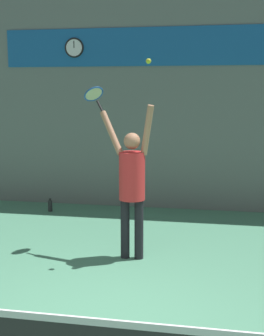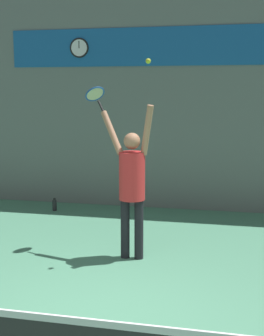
{
  "view_description": "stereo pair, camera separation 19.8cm",
  "coord_description": "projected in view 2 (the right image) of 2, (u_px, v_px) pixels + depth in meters",
  "views": [
    {
      "loc": [
        1.17,
        -4.22,
        2.42
      ],
      "look_at": [
        -0.03,
        2.2,
        1.33
      ],
      "focal_mm": 50.0,
      "sensor_mm": 36.0,
      "label": 1
    },
    {
      "loc": [
        1.37,
        -4.18,
        2.42
      ],
      "look_at": [
        -0.03,
        2.2,
        1.33
      ],
      "focal_mm": 50.0,
      "sensor_mm": 36.0,
      "label": 2
    }
  ],
  "objects": [
    {
      "name": "tennis_player",
      "position": [
        132.0,
        180.0,
        6.66
      ],
      "size": [
        0.88,
        0.5,
        2.23
      ],
      "color": "black",
      "rests_on": "ground_plane"
    },
    {
      "name": "water_bottle",
      "position": [
        55.0,
        205.0,
        9.51
      ],
      "size": [
        0.09,
        0.09,
        0.26
      ],
      "color": "#262628",
      "rests_on": "ground_plane"
    },
    {
      "name": "tennis_ball",
      "position": [
        148.0,
        61.0,
        6.26
      ],
      "size": [
        0.07,
        0.07,
        0.07
      ],
      "color": "#CCDB2D"
    },
    {
      "name": "scoreboard_clock",
      "position": [
        79.0,
        48.0,
        9.55
      ],
      "size": [
        0.4,
        0.04,
        0.4
      ],
      "color": "white"
    },
    {
      "name": "tennis_racket",
      "position": [
        95.0,
        95.0,
        7.01
      ],
      "size": [
        0.39,
        0.39,
        0.39
      ],
      "color": "black"
    },
    {
      "name": "sponsor_banner",
      "position": [
        166.0,
        46.0,
        9.19
      ],
      "size": [
        6.5,
        0.02,
        0.75
      ],
      "color": "#195B9E"
    },
    {
      "name": "ground_plane",
      "position": [
        88.0,
        333.0,
        4.71
      ],
      "size": [
        18.0,
        18.0,
        0.0
      ],
      "primitive_type": "plane",
      "color": "#4C8C6B"
    },
    {
      "name": "back_wall",
      "position": [
        166.0,
        86.0,
        9.38
      ],
      "size": [
        18.0,
        0.1,
        5.0
      ],
      "color": "slate",
      "rests_on": "ground_plane"
    }
  ]
}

